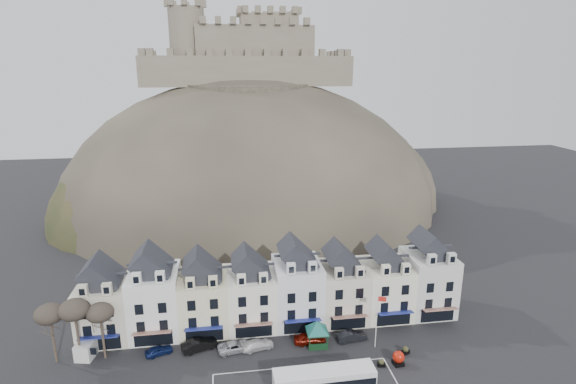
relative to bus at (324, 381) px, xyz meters
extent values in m
cube|color=beige|center=(-27.62, 16.35, 2.16)|extent=(6.80, 8.00, 8.00)
cube|color=#212229|center=(-27.62, 16.35, 7.36)|extent=(6.80, 5.76, 2.80)
cube|color=beige|center=(-29.12, 12.75, 7.06)|extent=(1.20, 0.80, 1.60)
cube|color=beige|center=(-26.12, 12.75, 7.06)|extent=(1.20, 0.80, 1.60)
cube|color=black|center=(-27.62, 12.32, -0.54)|extent=(5.10, 0.06, 2.20)
cube|color=navy|center=(-27.62, 11.65, 0.76)|extent=(5.10, 1.29, 0.43)
cube|color=white|center=(-20.82, 16.35, 2.76)|extent=(6.80, 8.00, 9.20)
cube|color=#212229|center=(-20.82, 16.35, 8.56)|extent=(6.80, 5.76, 2.80)
cube|color=white|center=(-22.32, 12.75, 8.26)|extent=(1.20, 0.80, 1.60)
cube|color=white|center=(-19.32, 12.75, 8.26)|extent=(1.20, 0.80, 1.60)
cube|color=black|center=(-20.82, 12.32, -0.54)|extent=(5.10, 0.06, 2.20)
cube|color=maroon|center=(-20.82, 11.65, 0.76)|extent=(5.10, 1.29, 0.43)
cube|color=#EFE8B9|center=(-14.02, 16.35, 2.16)|extent=(6.80, 8.00, 8.00)
cube|color=#212229|center=(-14.02, 16.35, 7.36)|extent=(6.80, 5.76, 2.80)
cube|color=#EFE8B9|center=(-15.52, 12.75, 7.06)|extent=(1.20, 0.80, 1.60)
cube|color=#EFE8B9|center=(-12.52, 12.75, 7.06)|extent=(1.20, 0.80, 1.60)
cube|color=black|center=(-14.02, 12.32, -0.54)|extent=(5.10, 0.06, 2.20)
cube|color=navy|center=(-14.02, 11.65, 0.76)|extent=(5.10, 1.29, 0.43)
cube|color=white|center=(-7.22, 16.35, 2.16)|extent=(6.80, 8.00, 8.00)
cube|color=#212229|center=(-7.22, 16.35, 7.36)|extent=(6.80, 5.76, 2.80)
cube|color=white|center=(-8.72, 12.75, 7.06)|extent=(1.20, 0.80, 1.60)
cube|color=white|center=(-5.72, 12.75, 7.06)|extent=(1.20, 0.80, 1.60)
cube|color=black|center=(-7.22, 12.32, -0.54)|extent=(5.10, 0.06, 2.20)
cube|color=maroon|center=(-7.22, 11.65, 0.76)|extent=(5.10, 1.29, 0.43)
cube|color=white|center=(-0.42, 16.35, 2.76)|extent=(6.80, 8.00, 9.20)
cube|color=#212229|center=(-0.42, 16.35, 8.56)|extent=(6.80, 5.76, 2.80)
cube|color=white|center=(-1.92, 12.75, 8.26)|extent=(1.20, 0.80, 1.60)
cube|color=white|center=(1.08, 12.75, 8.26)|extent=(1.20, 0.80, 1.60)
cube|color=black|center=(-0.42, 12.32, -0.54)|extent=(5.10, 0.06, 2.20)
cube|color=navy|center=(-0.42, 11.65, 0.76)|extent=(5.10, 1.29, 0.43)
cube|color=beige|center=(6.38, 16.35, 2.16)|extent=(6.80, 8.00, 8.00)
cube|color=#212229|center=(6.38, 16.35, 7.36)|extent=(6.80, 5.76, 2.80)
cube|color=beige|center=(4.88, 12.75, 7.06)|extent=(1.20, 0.80, 1.60)
cube|color=beige|center=(7.88, 12.75, 7.06)|extent=(1.20, 0.80, 1.60)
cube|color=black|center=(6.38, 12.32, -0.54)|extent=(5.10, 0.06, 2.20)
cube|color=maroon|center=(6.38, 11.65, 0.76)|extent=(5.10, 1.29, 0.43)
cube|color=white|center=(13.18, 16.35, 2.16)|extent=(6.80, 8.00, 8.00)
cube|color=#212229|center=(13.18, 16.35, 7.36)|extent=(6.80, 5.76, 2.80)
cube|color=white|center=(11.68, 12.75, 7.06)|extent=(1.20, 0.80, 1.60)
cube|color=white|center=(14.68, 12.75, 7.06)|extent=(1.20, 0.80, 1.60)
cube|color=black|center=(13.18, 12.32, -0.54)|extent=(5.10, 0.06, 2.20)
cube|color=navy|center=(13.18, 11.65, 0.76)|extent=(5.10, 1.29, 0.43)
cube|color=silver|center=(19.98, 16.35, 2.76)|extent=(6.80, 8.00, 9.20)
cube|color=#212229|center=(19.98, 16.35, 8.56)|extent=(6.80, 5.76, 2.80)
cube|color=silver|center=(18.48, 12.75, 8.26)|extent=(1.20, 0.80, 1.60)
cube|color=silver|center=(21.48, 12.75, 8.26)|extent=(1.20, 0.80, 1.60)
cube|color=black|center=(19.98, 12.32, -0.54)|extent=(5.10, 0.06, 2.20)
cube|color=maroon|center=(19.98, 11.65, 0.76)|extent=(5.10, 1.29, 0.43)
ellipsoid|color=#332E28|center=(-3.82, 70.35, -1.84)|extent=(96.00, 76.00, 68.00)
ellipsoid|color=#28341A|center=(-25.82, 64.35, -1.84)|extent=(52.00, 44.00, 42.00)
ellipsoid|color=#332E28|center=(20.18, 74.35, -1.84)|extent=(56.00, 48.00, 46.00)
ellipsoid|color=#28341A|center=(-7.82, 56.35, -1.84)|extent=(40.00, 28.00, 28.00)
ellipsoid|color=#332E28|center=(6.18, 58.35, -1.84)|extent=(36.00, 28.00, 24.00)
cylinder|color=#332E28|center=(-3.82, 70.35, 29.16)|extent=(30.00, 30.00, 3.00)
cube|color=#6A6051|center=(-3.82, 66.35, 33.66)|extent=(48.00, 2.20, 7.00)
cube|color=#6A6051|center=(-3.82, 86.35, 33.66)|extent=(48.00, 2.20, 7.00)
cube|color=#6A6051|center=(-27.82, 76.35, 33.66)|extent=(2.20, 22.00, 7.00)
cube|color=#6A6051|center=(20.18, 76.35, 33.66)|extent=(2.20, 22.00, 7.00)
cube|color=#6A6051|center=(-1.82, 76.35, 39.16)|extent=(28.00, 18.00, 10.00)
cube|color=#6A6051|center=(2.18, 78.35, 40.66)|extent=(14.00, 12.00, 13.00)
cylinder|color=#6A6051|center=(-17.82, 72.35, 39.16)|extent=(8.40, 8.40, 18.00)
cylinder|color=silver|center=(2.18, 78.35, 49.66)|extent=(0.16, 0.16, 5.00)
cylinder|color=#3D3427|center=(-32.82, 10.85, 1.03)|extent=(0.32, 0.32, 5.74)
ellipsoid|color=#383028|center=(-32.82, 10.85, 5.13)|extent=(3.61, 3.61, 2.54)
cylinder|color=#3D3427|center=(-29.82, 10.85, 1.17)|extent=(0.32, 0.32, 6.02)
ellipsoid|color=#383028|center=(-29.82, 10.85, 5.47)|extent=(3.78, 3.78, 2.67)
cylinder|color=#3D3427|center=(-26.82, 10.85, 0.89)|extent=(0.32, 0.32, 5.46)
ellipsoid|color=#383028|center=(-26.82, 10.85, 4.79)|extent=(3.43, 3.43, 2.42)
cube|color=white|center=(0.00, 0.00, 0.10)|extent=(11.83, 2.83, 2.70)
cube|color=black|center=(0.00, 0.00, 0.25)|extent=(11.59, 2.91, 1.02)
cube|color=white|center=(0.00, 0.00, 1.32)|extent=(11.59, 2.72, 0.27)
cube|color=orange|center=(5.84, 0.07, 1.14)|extent=(0.08, 1.29, 0.30)
cylinder|color=black|center=(3.52, 1.26, -1.36)|extent=(1.03, 0.36, 1.03)
cube|color=#103219|center=(0.03, 10.72, -0.78)|extent=(0.14, 0.14, 2.12)
cube|color=#103219|center=(2.41, 10.65, -0.78)|extent=(0.14, 0.14, 2.12)
cube|color=#103219|center=(-0.05, 8.34, -0.78)|extent=(0.14, 0.14, 2.12)
cube|color=#103219|center=(2.33, 8.27, -0.78)|extent=(0.14, 0.14, 2.12)
cube|color=#103219|center=(1.18, 9.49, 0.28)|extent=(3.00, 3.00, 0.11)
cone|color=#145758|center=(1.18, 9.49, 1.07)|extent=(5.84, 5.84, 1.59)
cube|color=black|center=(10.60, 3.90, -1.60)|extent=(1.38, 1.38, 0.49)
sphere|color=#B0190A|center=(10.60, 3.90, -0.72)|extent=(1.52, 1.52, 1.52)
cylinder|color=silver|center=(8.91, 7.90, 2.11)|extent=(0.12, 0.12, 7.91)
cube|color=red|center=(9.42, 7.72, 5.47)|extent=(1.03, 0.40, 0.69)
cube|color=silver|center=(-29.03, 12.35, -0.75)|extent=(3.02, 5.12, 2.19)
cube|color=black|center=(-29.03, 12.35, -0.33)|extent=(1.96, 0.49, 0.94)
cube|color=black|center=(8.35, 3.85, -1.58)|extent=(1.10, 0.68, 0.52)
sphere|color=#28341A|center=(8.35, 3.85, -1.17)|extent=(0.72, 0.72, 0.72)
cube|color=black|center=(12.38, 5.84, -1.56)|extent=(1.25, 0.94, 0.56)
sphere|color=#28341A|center=(12.38, 5.84, -1.11)|extent=(0.79, 0.79, 0.79)
imported|color=#0E1A48|center=(-19.92, 10.50, -1.23)|extent=(3.87, 2.65, 1.22)
imported|color=black|center=(-14.62, 10.76, -1.05)|extent=(5.08, 3.10, 1.58)
imported|color=#AAACB1|center=(-9.92, 9.85, -1.19)|extent=(4.94, 3.01, 1.30)
imported|color=silver|center=(-6.95, 9.85, -1.19)|extent=(4.76, 2.80, 1.29)
imported|color=#650F05|center=(0.31, 10.04, -1.09)|extent=(4.45, 1.94, 1.49)
imported|color=black|center=(6.18, 9.85, -1.14)|extent=(4.40, 2.00, 1.40)
camera|label=1|loc=(-10.54, -42.75, 35.07)|focal=28.00mm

